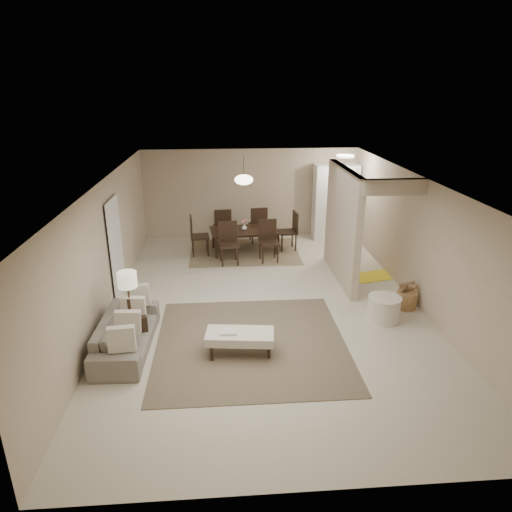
{
  "coord_description": "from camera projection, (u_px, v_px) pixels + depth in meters",
  "views": [
    {
      "loc": [
        -0.82,
        -8.17,
        4.12
      ],
      "look_at": [
        -0.19,
        0.0,
        1.05
      ],
      "focal_mm": 32.0,
      "sensor_mm": 36.0,
      "label": 1
    }
  ],
  "objects": [
    {
      "name": "floor",
      "position": [
        266.0,
        305.0,
        9.13
      ],
      "size": [
        9.0,
        9.0,
        0.0
      ],
      "primitive_type": "plane",
      "color": "beige",
      "rests_on": "ground"
    },
    {
      "name": "ceiling",
      "position": [
        267.0,
        181.0,
        8.25
      ],
      "size": [
        9.0,
        9.0,
        0.0
      ],
      "primitive_type": "plane",
      "rotation": [
        3.14,
        0.0,
        0.0
      ],
      "color": "white",
      "rests_on": "back_wall"
    },
    {
      "name": "back_wall",
      "position": [
        251.0,
        194.0,
        12.89
      ],
      "size": [
        6.0,
        0.0,
        6.0
      ],
      "primitive_type": "plane",
      "rotation": [
        1.57,
        0.0,
        0.0
      ],
      "color": "tan",
      "rests_on": "floor"
    },
    {
      "name": "left_wall",
      "position": [
        106.0,
        250.0,
        8.48
      ],
      "size": [
        0.0,
        9.0,
        9.0
      ],
      "primitive_type": "plane",
      "rotation": [
        1.57,
        0.0,
        1.57
      ],
      "color": "tan",
      "rests_on": "floor"
    },
    {
      "name": "right_wall",
      "position": [
        419.0,
        242.0,
        8.91
      ],
      "size": [
        0.0,
        9.0,
        9.0
      ],
      "primitive_type": "plane",
      "rotation": [
        1.57,
        0.0,
        -1.57
      ],
      "color": "tan",
      "rests_on": "floor"
    },
    {
      "name": "partition",
      "position": [
        342.0,
        225.0,
        9.99
      ],
      "size": [
        0.15,
        2.5,
        2.5
      ],
      "primitive_type": "cube",
      "color": "tan",
      "rests_on": "floor"
    },
    {
      "name": "doorway",
      "position": [
        116.0,
        251.0,
        9.12
      ],
      "size": [
        0.04,
        0.9,
        2.04
      ],
      "primitive_type": "cube",
      "color": "black",
      "rests_on": "floor"
    },
    {
      "name": "pantry_cabinet",
      "position": [
        335.0,
        202.0,
        12.8
      ],
      "size": [
        1.2,
        0.55,
        2.1
      ],
      "primitive_type": "cube",
      "color": "white",
      "rests_on": "floor"
    },
    {
      "name": "flush_light",
      "position": [
        345.0,
        156.0,
        11.42
      ],
      "size": [
        0.44,
        0.44,
        0.05
      ],
      "primitive_type": "cylinder",
      "color": "white",
      "rests_on": "ceiling"
    },
    {
      "name": "living_rug",
      "position": [
        251.0,
        343.0,
        7.77
      ],
      "size": [
        3.2,
        3.2,
        0.01
      ],
      "primitive_type": "cube",
      "color": "brown",
      "rests_on": "floor"
    },
    {
      "name": "sofa",
      "position": [
        126.0,
        333.0,
        7.52
      ],
      "size": [
        2.0,
        0.84,
        0.58
      ],
      "primitive_type": "imported",
      "rotation": [
        0.0,
        0.0,
        1.54
      ],
      "color": "slate",
      "rests_on": "floor"
    },
    {
      "name": "ottoman_bench",
      "position": [
        240.0,
        337.0,
        7.37
      ],
      "size": [
        1.14,
        0.62,
        0.39
      ],
      "rotation": [
        0.0,
        0.0,
        -0.11
      ],
      "color": "beige",
      "rests_on": "living_rug"
    },
    {
      "name": "side_table",
      "position": [
        132.0,
        327.0,
        7.76
      ],
      "size": [
        0.59,
        0.59,
        0.52
      ],
      "primitive_type": "cube",
      "rotation": [
        0.0,
        0.0,
        0.3
      ],
      "color": "black",
      "rests_on": "floor"
    },
    {
      "name": "table_lamp",
      "position": [
        128.0,
        283.0,
        7.48
      ],
      "size": [
        0.32,
        0.32,
        0.76
      ],
      "color": "#422D1C",
      "rests_on": "side_table"
    },
    {
      "name": "round_pouf",
      "position": [
        384.0,
        309.0,
        8.45
      ],
      "size": [
        0.61,
        0.61,
        0.47
      ],
      "primitive_type": "cylinder",
      "color": "beige",
      "rests_on": "floor"
    },
    {
      "name": "wicker_basket",
      "position": [
        406.0,
        300.0,
        8.96
      ],
      "size": [
        0.42,
        0.42,
        0.34
      ],
      "primitive_type": "cylinder",
      "rotation": [
        0.0,
        0.0,
        0.05
      ],
      "color": "olive",
      "rests_on": "floor"
    },
    {
      "name": "dining_rug",
      "position": [
        245.0,
        252.0,
        12.02
      ],
      "size": [
        2.8,
        2.1,
        0.01
      ],
      "primitive_type": "cube",
      "color": "#78684A",
      "rests_on": "floor"
    },
    {
      "name": "dining_table",
      "position": [
        244.0,
        241.0,
        11.91
      ],
      "size": [
        1.82,
        1.13,
        0.61
      ],
      "primitive_type": "imported",
      "rotation": [
        0.0,
        0.0,
        0.1
      ],
      "color": "black",
      "rests_on": "dining_rug"
    },
    {
      "name": "dining_chairs",
      "position": [
        244.0,
        233.0,
        11.84
      ],
      "size": [
        2.8,
        2.13,
        1.03
      ],
      "color": "black",
      "rests_on": "dining_rug"
    },
    {
      "name": "vase",
      "position": [
        244.0,
        227.0,
        11.78
      ],
      "size": [
        0.18,
        0.18,
        0.16
      ],
      "primitive_type": "imported",
      "rotation": [
        0.0,
        0.0,
        0.26
      ],
      "color": "white",
      "rests_on": "dining_table"
    },
    {
      "name": "yellow_mat",
      "position": [
        374.0,
        276.0,
        10.49
      ],
      "size": [
        1.06,
        0.79,
        0.01
      ],
      "primitive_type": "cube",
      "rotation": [
        0.0,
        0.0,
        0.24
      ],
      "color": "yellow",
      "rests_on": "floor"
    },
    {
      "name": "pendant_light",
      "position": [
        244.0,
        180.0,
        11.34
      ],
      "size": [
        0.46,
        0.46,
        0.71
      ],
      "color": "#422D1C",
      "rests_on": "ceiling"
    }
  ]
}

